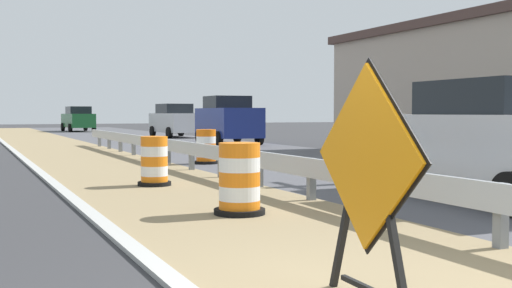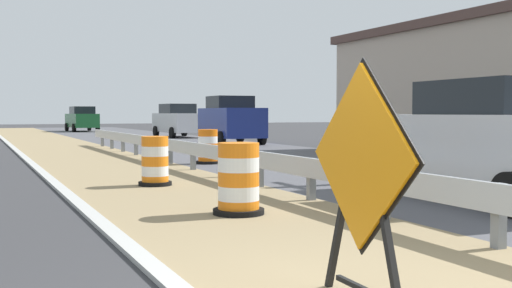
{
  "view_description": "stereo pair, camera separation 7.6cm",
  "coord_description": "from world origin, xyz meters",
  "px_view_note": "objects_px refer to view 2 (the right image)",
  "views": [
    {
      "loc": [
        -2.86,
        -3.58,
        1.45
      ],
      "look_at": [
        1.64,
        6.23,
        0.91
      ],
      "focal_mm": 44.3,
      "sensor_mm": 36.0,
      "label": 1
    },
    {
      "loc": [
        -2.79,
        -3.62,
        1.45
      ],
      "look_at": [
        1.64,
        6.23,
        0.91
      ],
      "focal_mm": 44.3,
      "sensor_mm": 36.0,
      "label": 2
    }
  ],
  "objects_px": {
    "car_lead_near_lane": "(488,140)",
    "car_mid_far_lane": "(178,120)",
    "traffic_barrel_nearest": "(239,182)",
    "traffic_barrel_close": "(155,163)",
    "warning_sign_diamond": "(361,169)",
    "traffic_barrel_mid": "(208,148)",
    "car_lead_far_lane": "(82,119)",
    "car_trailing_near_lane": "(231,120)"
  },
  "relations": [
    {
      "from": "traffic_barrel_close",
      "to": "warning_sign_diamond",
      "type": "bearing_deg",
      "value": -94.49
    },
    {
      "from": "car_lead_near_lane",
      "to": "car_lead_far_lane",
      "type": "height_order",
      "value": "car_lead_near_lane"
    },
    {
      "from": "car_lead_near_lane",
      "to": "car_trailing_near_lane",
      "type": "relative_size",
      "value": 1.13
    },
    {
      "from": "car_trailing_near_lane",
      "to": "warning_sign_diamond",
      "type": "bearing_deg",
      "value": -18.2
    },
    {
      "from": "traffic_barrel_mid",
      "to": "car_lead_near_lane",
      "type": "height_order",
      "value": "car_lead_near_lane"
    },
    {
      "from": "traffic_barrel_close",
      "to": "car_lead_near_lane",
      "type": "relative_size",
      "value": 0.21
    },
    {
      "from": "traffic_barrel_close",
      "to": "car_mid_far_lane",
      "type": "bearing_deg",
      "value": 71.74
    },
    {
      "from": "car_mid_far_lane",
      "to": "traffic_barrel_close",
      "type": "bearing_deg",
      "value": -20.47
    },
    {
      "from": "traffic_barrel_mid",
      "to": "car_mid_far_lane",
      "type": "bearing_deg",
      "value": 75.19
    },
    {
      "from": "car_mid_far_lane",
      "to": "traffic_barrel_mid",
      "type": "bearing_deg",
      "value": -17.02
    },
    {
      "from": "car_trailing_near_lane",
      "to": "car_mid_far_lane",
      "type": "xyz_separation_m",
      "value": [
        0.19,
        8.82,
        -0.12
      ]
    },
    {
      "from": "traffic_barrel_nearest",
      "to": "car_lead_near_lane",
      "type": "relative_size",
      "value": 0.22
    },
    {
      "from": "traffic_barrel_nearest",
      "to": "traffic_barrel_close",
      "type": "height_order",
      "value": "traffic_barrel_nearest"
    },
    {
      "from": "warning_sign_diamond",
      "to": "traffic_barrel_mid",
      "type": "bearing_deg",
      "value": -102.87
    },
    {
      "from": "car_trailing_near_lane",
      "to": "traffic_barrel_nearest",
      "type": "bearing_deg",
      "value": -20.17
    },
    {
      "from": "traffic_barrel_close",
      "to": "car_lead_near_lane",
      "type": "height_order",
      "value": "car_lead_near_lane"
    },
    {
      "from": "warning_sign_diamond",
      "to": "traffic_barrel_nearest",
      "type": "bearing_deg",
      "value": -98.44
    },
    {
      "from": "car_lead_far_lane",
      "to": "traffic_barrel_close",
      "type": "bearing_deg",
      "value": 171.05
    },
    {
      "from": "traffic_barrel_close",
      "to": "car_lead_far_lane",
      "type": "xyz_separation_m",
      "value": [
        4.44,
        37.79,
        0.53
      ]
    },
    {
      "from": "traffic_barrel_close",
      "to": "traffic_barrel_mid",
      "type": "relative_size",
      "value": 1.01
    },
    {
      "from": "traffic_barrel_nearest",
      "to": "car_trailing_near_lane",
      "type": "bearing_deg",
      "value": 68.34
    },
    {
      "from": "car_lead_far_lane",
      "to": "car_mid_far_lane",
      "type": "distance_m",
      "value": 14.4
    },
    {
      "from": "warning_sign_diamond",
      "to": "traffic_barrel_nearest",
      "type": "xyz_separation_m",
      "value": [
        0.8,
        4.29,
        -0.57
      ]
    },
    {
      "from": "traffic_barrel_nearest",
      "to": "traffic_barrel_mid",
      "type": "height_order",
      "value": "traffic_barrel_nearest"
    },
    {
      "from": "car_lead_near_lane",
      "to": "car_mid_far_lane",
      "type": "bearing_deg",
      "value": -4.79
    },
    {
      "from": "traffic_barrel_close",
      "to": "car_trailing_near_lane",
      "type": "bearing_deg",
      "value": 62.89
    },
    {
      "from": "traffic_barrel_close",
      "to": "car_trailing_near_lane",
      "type": "xyz_separation_m",
      "value": [
        7.67,
        14.98,
        0.67
      ]
    },
    {
      "from": "warning_sign_diamond",
      "to": "car_lead_far_lane",
      "type": "distance_m",
      "value": 46.32
    },
    {
      "from": "car_lead_near_lane",
      "to": "car_mid_far_lane",
      "type": "relative_size",
      "value": 1.0
    },
    {
      "from": "warning_sign_diamond",
      "to": "traffic_barrel_mid",
      "type": "xyz_separation_m",
      "value": [
        3.43,
        12.89,
        -0.59
      ]
    },
    {
      "from": "traffic_barrel_nearest",
      "to": "car_trailing_near_lane",
      "type": "relative_size",
      "value": 0.25
    },
    {
      "from": "warning_sign_diamond",
      "to": "traffic_barrel_nearest",
      "type": "height_order",
      "value": "warning_sign_diamond"
    },
    {
      "from": "traffic_barrel_close",
      "to": "car_mid_far_lane",
      "type": "height_order",
      "value": "car_mid_far_lane"
    },
    {
      "from": "car_lead_far_lane",
      "to": "traffic_barrel_nearest",
      "type": "bearing_deg",
      "value": 171.88
    },
    {
      "from": "car_lead_near_lane",
      "to": "traffic_barrel_nearest",
      "type": "bearing_deg",
      "value": 87.4
    },
    {
      "from": "traffic_barrel_nearest",
      "to": "traffic_barrel_close",
      "type": "distance_m",
      "value": 3.96
    },
    {
      "from": "car_mid_far_lane",
      "to": "car_lead_far_lane",
      "type": "bearing_deg",
      "value": -168.49
    },
    {
      "from": "traffic_barrel_mid",
      "to": "car_mid_far_lane",
      "type": "relative_size",
      "value": 0.21
    },
    {
      "from": "traffic_barrel_nearest",
      "to": "warning_sign_diamond",
      "type": "bearing_deg",
      "value": -100.5
    },
    {
      "from": "traffic_barrel_mid",
      "to": "car_lead_near_lane",
      "type": "bearing_deg",
      "value": -79.37
    },
    {
      "from": "traffic_barrel_close",
      "to": "traffic_barrel_mid",
      "type": "distance_m",
      "value": 5.41
    },
    {
      "from": "traffic_barrel_nearest",
      "to": "car_lead_far_lane",
      "type": "distance_m",
      "value": 41.97
    }
  ]
}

